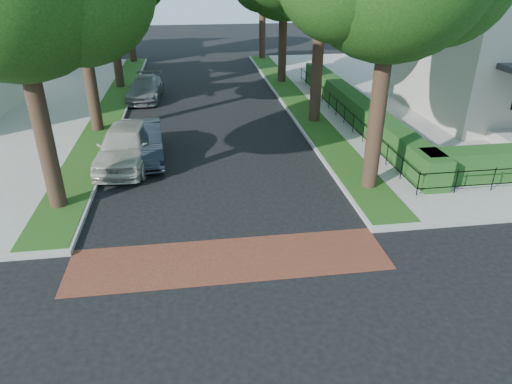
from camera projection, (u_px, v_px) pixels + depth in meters
ground at (243, 343)px, 10.09m from camera, size 120.00×120.00×0.00m
sidewalk_ne at (510, 93)px, 29.32m from camera, size 30.00×30.00×0.15m
crosswalk_far at (230, 260)px, 12.92m from camera, size 9.00×2.20×0.01m
grass_strip_ne at (295, 100)px, 27.60m from camera, size 1.60×29.80×0.02m
grass_strip_nw at (112, 106)px, 26.25m from camera, size 1.60×29.80×0.02m
hedge_main_road at (355, 107)px, 24.00m from camera, size 1.00×18.00×1.20m
fence_main_road at (340, 111)px, 23.96m from camera, size 0.06×18.00×0.90m
parked_car_front at (126, 145)px, 18.72m from camera, size 2.44×5.17×1.71m
parked_car_middle at (143, 142)px, 19.29m from camera, size 2.00×4.70×1.51m
parked_car_rear at (145, 88)px, 27.98m from camera, size 2.17×4.72×1.34m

